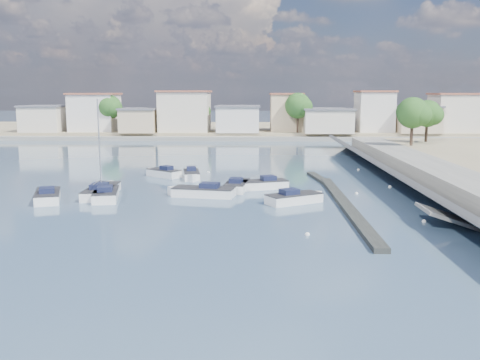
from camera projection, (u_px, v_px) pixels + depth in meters
The scene contains 17 objects.
ground at pixel (259, 161), 73.98m from camera, with size 400.00×400.00×0.00m, color #324A65.
seawall_walkway at pixel (472, 191), 46.70m from camera, with size 5.00×90.00×1.80m, color slate.
breakwater at pixel (339, 199), 46.82m from camera, with size 2.00×31.02×0.35m.
far_shore_land at pixel (257, 130), 125.16m from camera, with size 160.00×40.00×1.40m, color gray.
far_shore_quay at pixel (258, 139), 104.49m from camera, with size 160.00×2.50×0.80m, color slate.
far_town at pixel (310, 114), 109.30m from camera, with size 113.01×12.80×8.35m.
shore_trees at pixel (302, 109), 100.47m from camera, with size 74.56×38.32×7.92m.
motorboat_a at pixel (48, 196), 47.00m from camera, with size 3.55×5.76×1.48m.
motorboat_b at pixel (237, 186), 52.06m from camera, with size 2.52×5.39×1.48m.
motorboat_c at pixel (201, 192), 48.79m from camera, with size 6.37×3.12×1.48m.
motorboat_d at pixel (262, 185), 52.57m from camera, with size 5.21×3.21×1.48m.
motorboat_e at pixel (106, 194), 47.68m from camera, with size 3.02×5.87×1.48m.
motorboat_f at pixel (163, 173), 60.19m from camera, with size 4.31×3.82×1.48m.
motorboat_g at pixel (192, 175), 58.62m from camera, with size 2.31×4.87×1.48m.
motorboat_h at pixel (296, 199), 45.86m from camera, with size 5.17×4.12×1.48m.
sailboat at pixel (102, 191), 49.27m from camera, with size 2.36×7.19×9.00m.
mooring_buoys at pixel (335, 191), 50.98m from camera, with size 19.32×30.62×0.32m.
Camera 1 is at (-0.53, -33.47, 9.40)m, focal length 40.00 mm.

